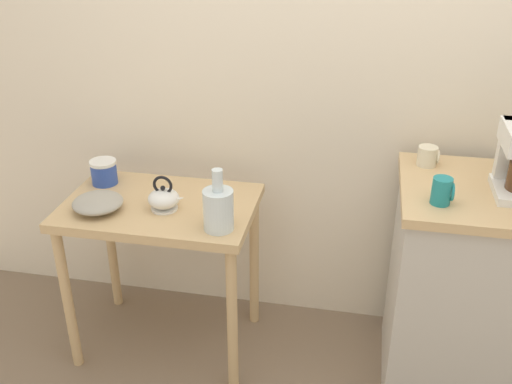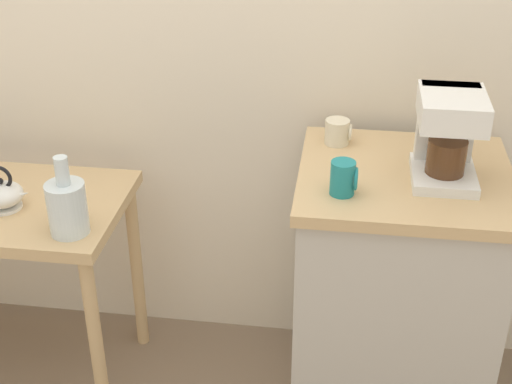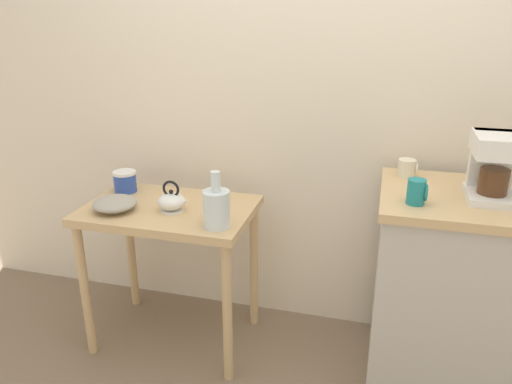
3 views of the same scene
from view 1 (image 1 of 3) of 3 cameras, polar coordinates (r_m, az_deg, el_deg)
name	(u,v)px [view 1 (image 1 of 3)]	position (r m, az deg, el deg)	size (l,w,h in m)	color
ground_plane	(312,359)	(2.79, 5.43, -15.85)	(8.00, 8.00, 0.00)	#7A6651
back_wall	(363,29)	(2.52, 10.28, 15.27)	(4.40, 0.10, 2.80)	beige
wooden_table	(161,226)	(2.54, -9.17, -3.23)	(0.80, 0.53, 0.74)	tan
kitchen_counter	(467,290)	(2.56, 19.80, -8.93)	(0.63, 0.59, 0.92)	#BCB7AD
bowl_stoneware	(98,203)	(2.47, -15.07, -1.01)	(0.20, 0.20, 0.06)	#9E998C
teakettle	(164,199)	(2.42, -8.89, -0.64)	(0.16, 0.13, 0.15)	white
glass_carafe_vase	(218,208)	(2.24, -3.67, -1.58)	(0.12, 0.12, 0.25)	silver
canister_enamel	(104,172)	(2.69, -14.51, 1.89)	(0.12, 0.12, 0.11)	#2D4CAD
mug_dark_teal	(442,191)	(2.15, 17.60, 0.09)	(0.08, 0.07, 0.10)	teal
mug_small_cream	(428,156)	(2.44, 16.30, 3.36)	(0.08, 0.08, 0.08)	beige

